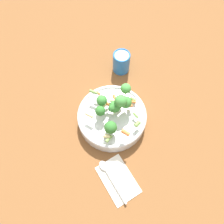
{
  "coord_description": "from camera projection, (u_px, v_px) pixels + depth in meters",
  "views": [
    {
      "loc": [
        -0.22,
        -0.25,
        0.76
      ],
      "look_at": [
        0.0,
        0.0,
        0.07
      ],
      "focal_mm": 35.0,
      "sensor_mm": 36.0,
      "label": 1
    }
  ],
  "objects": [
    {
      "name": "cup",
      "position": [
        121.0,
        62.0,
        0.89
      ],
      "size": [
        0.07,
        0.07,
        0.09
      ],
      "color": "#2366B2",
      "rests_on": "ground_plane"
    },
    {
      "name": "spoon",
      "position": [
        108.0,
        174.0,
        0.73
      ],
      "size": [
        0.04,
        0.16,
        0.01
      ],
      "rotation": [
        0.0,
        0.0,
        7.69
      ],
      "color": "silver",
      "rests_on": "napkin"
    },
    {
      "name": "bowl",
      "position": [
        112.0,
        117.0,
        0.8
      ],
      "size": [
        0.25,
        0.25,
        0.05
      ],
      "color": "silver",
      "rests_on": "ground_plane"
    },
    {
      "name": "pasta_salad",
      "position": [
        115.0,
        107.0,
        0.74
      ],
      "size": [
        0.2,
        0.22,
        0.09
      ],
      "color": "#8CB766",
      "rests_on": "bowl"
    },
    {
      "name": "ground_plane",
      "position": [
        112.0,
        120.0,
        0.83
      ],
      "size": [
        3.0,
        3.0,
        0.0
      ],
      "primitive_type": "plane",
      "color": "brown"
    },
    {
      "name": "napkin",
      "position": [
        118.0,
        180.0,
        0.73
      ],
      "size": [
        0.12,
        0.16,
        0.01
      ],
      "color": "white",
      "rests_on": "ground_plane"
    }
  ]
}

